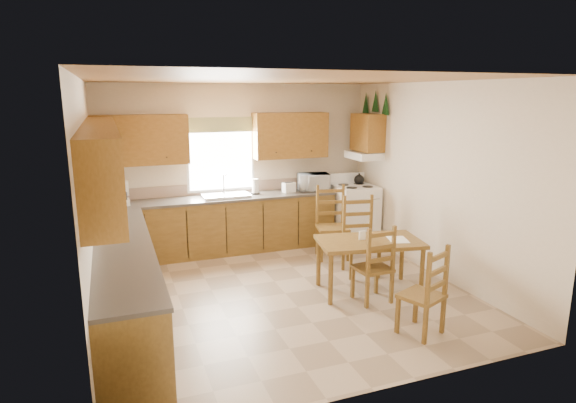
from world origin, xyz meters
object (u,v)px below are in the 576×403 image
object	(u,v)px
microwave	(313,182)
chair_near_left	(373,263)
chair_far_left	(361,237)
chair_far_right	(333,223)
stove	(355,215)
dining_table	(369,266)
chair_near_right	(422,290)

from	to	relation	value
microwave	chair_near_left	bearing A→B (deg)	-85.44
microwave	chair_far_left	world-z (taller)	microwave
chair_near_left	chair_far_right	xyz separation A→B (m)	(0.24, 1.64, 0.07)
stove	chair_far_left	world-z (taller)	chair_far_left
dining_table	chair_far_right	size ratio (longest dim) A/B	1.16
dining_table	chair_far_left	bearing A→B (deg)	80.90
microwave	stove	bearing A→B (deg)	-14.23
chair_near_left	chair_far_right	bearing A→B (deg)	-101.24
chair_near_left	chair_far_right	distance (m)	1.66
chair_near_right	chair_far_left	world-z (taller)	chair_far_left
dining_table	chair_near_right	bearing A→B (deg)	-81.61
microwave	chair_far_right	distance (m)	1.02
microwave	chair_far_left	size ratio (longest dim) A/B	0.43
microwave	chair_far_right	world-z (taller)	microwave
microwave	dining_table	world-z (taller)	microwave
chair_near_left	chair_near_right	xyz separation A→B (m)	(0.06, -0.92, 0.00)
dining_table	chair_far_right	world-z (taller)	chair_far_right
chair_near_right	chair_far_left	xyz separation A→B (m)	(0.25, 1.77, 0.06)
chair_near_left	chair_far_left	bearing A→B (deg)	-112.93
dining_table	chair_far_left	world-z (taller)	chair_far_left
dining_table	chair_far_right	bearing A→B (deg)	94.83
microwave	chair_far_right	size ratio (longest dim) A/B	0.43
dining_table	chair_near_left	xyz separation A→B (m)	(-0.10, -0.27, 0.14)
stove	chair_far_left	distance (m)	1.50
chair_far_left	chair_far_right	size ratio (longest dim) A/B	0.98
chair_near_left	chair_far_left	world-z (taller)	chair_far_left
chair_far_right	chair_near_right	bearing A→B (deg)	-80.70
stove	dining_table	distance (m)	2.12
stove	chair_far_left	bearing A→B (deg)	-112.38
chair_near_right	chair_far_right	world-z (taller)	chair_far_right
chair_near_right	chair_far_right	bearing A→B (deg)	-116.66
microwave	dining_table	size ratio (longest dim) A/B	0.37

